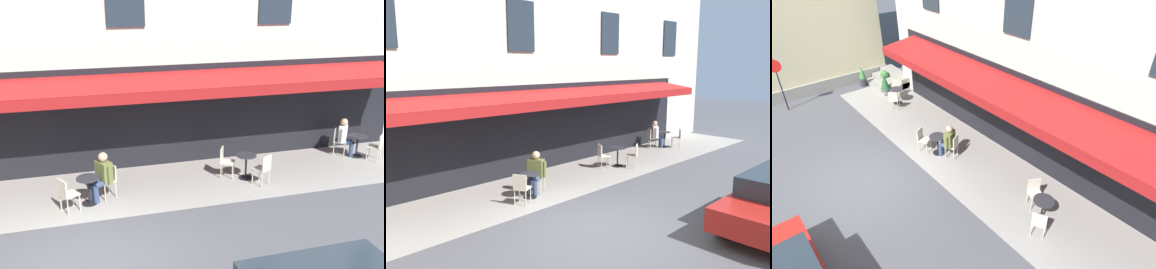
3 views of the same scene
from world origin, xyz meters
TOP-DOWN VIEW (x-y plane):
  - ground_plane at (0.00, 0.00)m, footprint 70.00×70.00m
  - sidewalk_cafe_terrace at (-3.25, -3.40)m, footprint 20.50×3.20m
  - cafe_table_near_entrance at (-4.80, -3.18)m, footprint 0.60×0.60m
  - cafe_chair_cream_by_window at (-5.11, -2.63)m, footprint 0.55×0.55m
  - cafe_chair_cream_kerbside at (-4.24, -3.48)m, footprint 0.54×0.54m
  - cafe_table_streetside at (-9.09, -3.83)m, footprint 0.60×0.60m
  - cafe_chair_cream_corner_left at (-9.48, -3.34)m, footprint 0.56×0.56m
  - cafe_chair_cream_back_row at (-8.59, -4.23)m, footprint 0.56×0.56m
  - cafe_table_far_end at (-0.22, -2.78)m, footprint 0.60×0.60m
  - cafe_chair_cream_under_awning at (0.33, -2.46)m, footprint 0.55×0.55m
  - cafe_chair_cream_corner_right at (-0.78, -3.08)m, footprint 0.54×0.54m
  - seated_patron_in_olive at (-0.59, -2.98)m, footprint 0.64×0.62m
  - seated_companion_in_white at (-8.76, -4.09)m, footprint 0.62×0.61m

SIDE VIEW (x-z plane):
  - ground_plane at x=0.00m, z-range 0.00..0.00m
  - sidewalk_cafe_terrace at x=-3.25m, z-range 0.00..0.01m
  - cafe_table_near_entrance at x=-4.80m, z-range 0.12..0.87m
  - cafe_table_streetside at x=-9.09m, z-range 0.12..0.87m
  - cafe_table_far_end at x=-0.22m, z-range 0.12..0.87m
  - cafe_chair_cream_by_window at x=-5.11m, z-range 0.09..1.00m
  - cafe_chair_cream_kerbside at x=-4.24m, z-range 0.09..1.00m
  - cafe_chair_cream_corner_left at x=-9.48m, z-range 0.09..1.00m
  - cafe_chair_cream_back_row at x=-8.59m, z-range 0.09..1.00m
  - cafe_chair_cream_under_awning at x=0.33m, z-range 0.09..1.00m
  - cafe_chair_cream_corner_right at x=-0.78m, z-range 0.09..1.00m
  - seated_companion_in_white at x=-8.76m, z-range 0.05..1.33m
  - seated_patron_in_olive at x=-0.59m, z-range 0.05..1.36m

